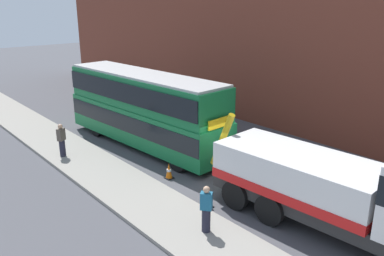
# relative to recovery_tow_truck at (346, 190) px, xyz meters

# --- Properties ---
(ground_plane) EXTENTS (120.00, 120.00, 0.00)m
(ground_plane) POSITION_rel_recovery_tow_truck_xyz_m (-5.68, 0.41, -1.76)
(ground_plane) COLOR #4C4C51
(near_kerb) EXTENTS (60.00, 2.80, 0.15)m
(near_kerb) POSITION_rel_recovery_tow_truck_xyz_m (-5.68, -3.79, -1.68)
(near_kerb) COLOR gray
(near_kerb) RESTS_ON ground_plane
(recovery_tow_truck) EXTENTS (10.22, 3.24, 3.67)m
(recovery_tow_truck) POSITION_rel_recovery_tow_truck_xyz_m (0.00, 0.00, 0.00)
(recovery_tow_truck) COLOR #2D2D2D
(recovery_tow_truck) RESTS_ON ground_plane
(double_decker_bus) EXTENTS (11.16, 3.29, 4.06)m
(double_decker_bus) POSITION_rel_recovery_tow_truck_xyz_m (-11.88, -0.03, 0.47)
(double_decker_bus) COLOR #146B38
(double_decker_bus) RESTS_ON ground_plane
(pedestrian_onlooker) EXTENTS (0.43, 0.48, 1.71)m
(pedestrian_onlooker) POSITION_rel_recovery_tow_truck_xyz_m (-12.97, -4.36, -0.77)
(pedestrian_onlooker) COLOR #232333
(pedestrian_onlooker) RESTS_ON near_kerb
(pedestrian_bystander) EXTENTS (0.48, 0.45, 1.71)m
(pedestrian_bystander) POSITION_rel_recovery_tow_truck_xyz_m (-3.08, -3.49, -0.77)
(pedestrian_bystander) COLOR #232333
(pedestrian_bystander) RESTS_ON near_kerb
(traffic_cone_near_bus) EXTENTS (0.36, 0.36, 0.72)m
(traffic_cone_near_bus) POSITION_rel_recovery_tow_truck_xyz_m (-7.57, -1.67, -1.42)
(traffic_cone_near_bus) COLOR orange
(traffic_cone_near_bus) RESTS_ON ground_plane
(traffic_cone_midway) EXTENTS (0.36, 0.36, 0.72)m
(traffic_cone_midway) POSITION_rel_recovery_tow_truck_xyz_m (-4.45, -2.12, -1.42)
(traffic_cone_midway) COLOR orange
(traffic_cone_midway) RESTS_ON ground_plane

